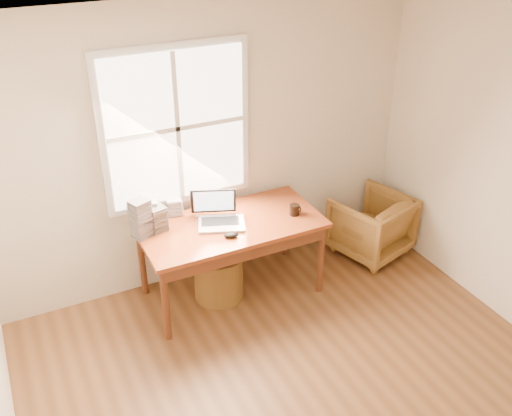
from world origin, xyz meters
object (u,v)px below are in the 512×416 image
at_px(armchair, 371,225).
at_px(desk, 231,225).
at_px(wicker_stool, 219,276).
at_px(coffee_mug, 294,210).
at_px(cd_stack_a, 151,213).
at_px(laptop, 221,210).

bearing_deg(armchair, desk, -16.02).
bearing_deg(wicker_stool, coffee_mug, -9.09).
bearing_deg(cd_stack_a, wicker_stool, -28.36).
bearing_deg(coffee_mug, desk, 148.20).
bearing_deg(wicker_stool, armchair, -0.00).
relative_size(armchair, coffee_mug, 6.97).
relative_size(armchair, wicker_stool, 1.55).
xyz_separation_m(armchair, cd_stack_a, (-2.18, 0.27, 0.56)).
xyz_separation_m(laptop, cd_stack_a, (-0.54, 0.26, -0.02)).
height_order(wicker_stool, laptop, laptop).
bearing_deg(coffee_mug, cd_stack_a, 141.82).
relative_size(desk, laptop, 3.81).
distance_m(armchair, cd_stack_a, 2.26).
bearing_deg(wicker_stool, laptop, 7.07).
xyz_separation_m(coffee_mug, cd_stack_a, (-1.20, 0.38, 0.08)).
relative_size(coffee_mug, cd_stack_a, 0.39).
bearing_deg(armchair, laptop, -16.24).
bearing_deg(coffee_mug, armchair, -14.03).
height_order(desk, armchair, desk).
bearing_deg(desk, laptop, 175.79).
bearing_deg(laptop, wicker_stool, -151.75).
bearing_deg(armchair, cd_stack_a, -23.01).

